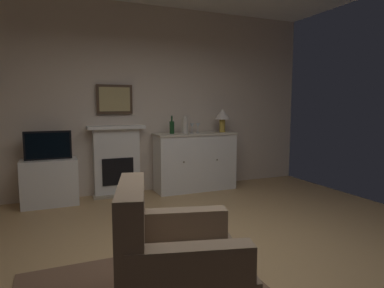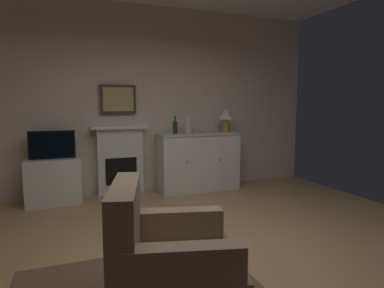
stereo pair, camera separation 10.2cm
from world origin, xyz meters
The scene contains 13 objects.
ground_plane centered at (0.00, 0.00, -0.05)m, with size 6.03×5.60×0.10m, color tan.
wall_rear centered at (0.00, 2.77, 1.50)m, with size 6.03×0.06×2.99m, color beige.
fireplace_unit centered at (-0.43, 2.64, 0.55)m, with size 0.87×0.30×1.10m.
framed_picture centered at (-0.43, 2.69, 1.51)m, with size 0.55×0.04×0.45m.
sideboard_cabinet centered at (0.84, 2.46, 0.48)m, with size 1.36×0.49×0.96m.
table_lamp centered at (1.34, 2.46, 1.24)m, with size 0.26×0.26×0.40m.
wine_bottle centered at (0.44, 2.49, 1.06)m, with size 0.08×0.08×0.29m.
wine_glass_left centered at (0.77, 2.44, 1.08)m, with size 0.07×0.07×0.16m.
wine_glass_center centered at (0.88, 2.45, 1.08)m, with size 0.07×0.07×0.16m.
vase_decorative centered at (0.64, 2.41, 1.10)m, with size 0.11×0.11×0.28m.
tv_cabinet centered at (-1.40, 2.48, 0.33)m, with size 0.75×0.42×0.66m.
tv_set centered at (-1.40, 2.46, 0.86)m, with size 0.62×0.07×0.40m.
armchair centered at (-0.64, -0.60, 0.38)m, with size 0.98×0.94×0.92m.
Camera 1 is at (-1.32, -2.53, 1.41)m, focal length 30.88 mm.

